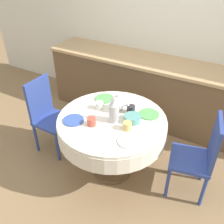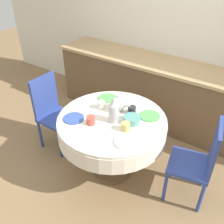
{
  "view_description": "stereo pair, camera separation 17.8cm",
  "coord_description": "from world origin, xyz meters",
  "px_view_note": "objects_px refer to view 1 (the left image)",
  "views": [
    {
      "loc": [
        1.01,
        -1.82,
        2.28
      ],
      "look_at": [
        0.0,
        0.0,
        0.85
      ],
      "focal_mm": 40.0,
      "sensor_mm": 36.0,
      "label": 1
    },
    {
      "loc": [
        1.17,
        -1.72,
        2.28
      ],
      "look_at": [
        0.0,
        0.0,
        0.85
      ],
      "focal_mm": 40.0,
      "sensor_mm": 36.0,
      "label": 2
    }
  ],
  "objects_px": {
    "chair_left": "(200,155)",
    "coffee_carafe": "(114,111)",
    "chair_right": "(48,113)",
    "teapot": "(117,103)"
  },
  "relations": [
    {
      "from": "chair_left",
      "to": "coffee_carafe",
      "type": "distance_m",
      "value": 0.96
    },
    {
      "from": "chair_right",
      "to": "chair_left",
      "type": "bearing_deg",
      "value": 96.1
    },
    {
      "from": "chair_left",
      "to": "coffee_carafe",
      "type": "bearing_deg",
      "value": 92.27
    },
    {
      "from": "teapot",
      "to": "chair_left",
      "type": "bearing_deg",
      "value": 1.5
    },
    {
      "from": "coffee_carafe",
      "to": "chair_left",
      "type": "bearing_deg",
      "value": 13.89
    },
    {
      "from": "chair_left",
      "to": "teapot",
      "type": "bearing_deg",
      "value": 79.88
    },
    {
      "from": "chair_left",
      "to": "chair_right",
      "type": "height_order",
      "value": "same"
    },
    {
      "from": "chair_left",
      "to": "chair_right",
      "type": "relative_size",
      "value": 1.0
    },
    {
      "from": "chair_left",
      "to": "chair_right",
      "type": "distance_m",
      "value": 1.83
    },
    {
      "from": "chair_left",
      "to": "teapot",
      "type": "distance_m",
      "value": 0.98
    }
  ]
}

